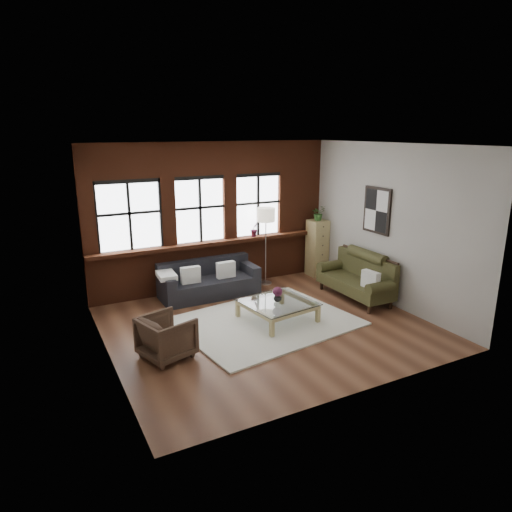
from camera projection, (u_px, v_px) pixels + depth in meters
name	position (u px, v px, depth m)	size (l,w,h in m)	color
floor	(266.00, 325.00, 8.29)	(5.50, 5.50, 0.00)	brown
ceiling	(267.00, 145.00, 7.43)	(5.50, 5.50, 0.00)	white
wall_back	(212.00, 216.00, 10.00)	(5.50, 5.50, 0.00)	#B1AEA4
wall_front	(363.00, 281.00, 5.73)	(5.50, 5.50, 0.00)	#B1AEA4
wall_left	(102.00, 260.00, 6.64)	(5.00, 5.00, 0.00)	#B1AEA4
wall_right	(388.00, 225.00, 9.08)	(5.00, 5.00, 0.00)	#B1AEA4
brick_backwall	(213.00, 217.00, 9.95)	(5.50, 0.12, 3.20)	#5E2916
sill_ledge	(215.00, 242.00, 10.02)	(5.50, 0.30, 0.08)	#5E2916
window_left	(129.00, 217.00, 9.12)	(1.38, 0.10, 1.50)	black
window_mid	(200.00, 211.00, 9.78)	(1.38, 0.10, 1.50)	black
window_right	(258.00, 206.00, 10.41)	(1.38, 0.10, 1.50)	black
wall_poster	(377.00, 210.00, 9.26)	(0.05, 0.74, 0.94)	black
shag_rug	(265.00, 322.00, 8.41)	(3.06, 2.40, 0.03)	white
dark_sofa	(209.00, 279.00, 9.66)	(2.07, 0.84, 0.75)	black
pillow_a	(191.00, 275.00, 9.33)	(0.40, 0.14, 0.34)	white
pillow_b	(226.00, 270.00, 9.68)	(0.40, 0.14, 0.34)	white
vintage_settee	(355.00, 276.00, 9.48)	(0.81, 1.82, 0.97)	#363519
pillow_settee	(371.00, 280.00, 8.94)	(0.14, 0.38, 0.34)	white
armchair	(167.00, 337.00, 7.06)	(0.72, 0.74, 0.68)	#3E2B1F
coffee_table	(277.00, 311.00, 8.45)	(1.18, 1.18, 0.39)	tan
vase	(277.00, 297.00, 8.38)	(0.15, 0.15, 0.15)	#B2B2B2
flowers	(278.00, 292.00, 8.34)	(0.18, 0.18, 0.18)	#5F203E
drawer_chest	(317.00, 248.00, 11.01)	(0.42, 0.42, 1.35)	tan
potted_plant_top	(318.00, 213.00, 10.78)	(0.32, 0.28, 0.35)	#2D5923
floor_lamp	(266.00, 243.00, 10.29)	(0.40, 0.40, 1.91)	#A5A5A8
sill_plant	(254.00, 229.00, 10.36)	(0.19, 0.15, 0.34)	#5F203E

